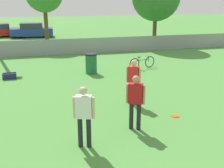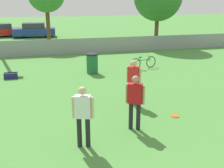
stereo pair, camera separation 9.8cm
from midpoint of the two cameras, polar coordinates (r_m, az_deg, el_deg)
The scene contains 10 objects.
fence_backline at distance 20.33m, azimuth -9.13°, elevation 7.51°, with size 27.81×0.07×1.21m.
player_receiver_white at distance 7.46m, azimuth -5.54°, elevation -5.80°, with size 0.56×0.34×1.72m.
player_thrower_red at distance 10.46m, azimuth 4.70°, elevation 1.03°, with size 0.46×0.44×1.72m.
player_defender_red at distance 8.44m, azimuth 5.03°, elevation -2.99°, with size 0.51×0.40×1.72m.
frisbee_disc at distance 9.91m, azimuth 12.96°, elevation -6.36°, with size 0.28×0.28×0.03m.
bicycle_sideline at distance 16.09m, azimuth 6.59°, elevation 4.32°, with size 1.69×0.62×0.71m.
trash_bin at distance 14.98m, azimuth -3.85°, elevation 4.20°, with size 0.63×0.63×1.07m.
gear_bag_sideline at distance 14.93m, azimuth -19.70°, elevation 1.60°, with size 0.64×0.35×0.31m.
parked_car_red at distance 31.44m, azimuth -21.78°, elevation 10.10°, with size 4.64×2.53×1.34m.
parked_car_blue at distance 30.04m, azimuth -15.43°, elevation 10.49°, with size 4.23×1.92×1.44m.
Camera 2 is at (-1.68, -1.98, 3.91)m, focal length 45.00 mm.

